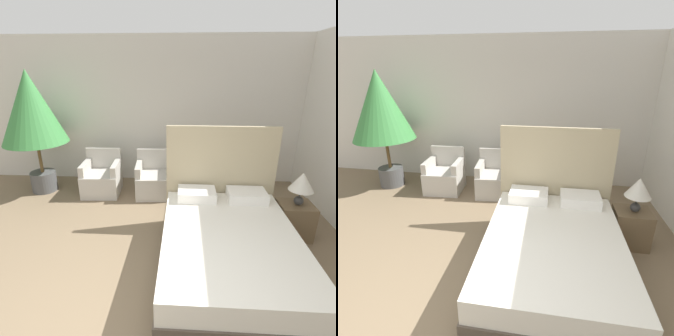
{
  "view_description": "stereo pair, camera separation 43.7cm",
  "coord_description": "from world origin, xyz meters",
  "views": [
    {
      "loc": [
        0.55,
        -1.36,
        2.26
      ],
      "look_at": [
        0.3,
        2.73,
        0.73
      ],
      "focal_mm": 28.0,
      "sensor_mm": 36.0,
      "label": 1
    },
    {
      "loc": [
        0.98,
        -1.31,
        2.26
      ],
      "look_at": [
        0.3,
        2.73,
        0.73
      ],
      "focal_mm": 28.0,
      "sensor_mm": 36.0,
      "label": 2
    }
  ],
  "objects": [
    {
      "name": "wall_back",
      "position": [
        0.0,
        4.01,
        1.45
      ],
      "size": [
        10.0,
        0.06,
        2.9
      ],
      "color": "silver",
      "rests_on": "ground_plane"
    },
    {
      "name": "bed",
      "position": [
        1.1,
        1.27,
        0.32
      ],
      "size": [
        1.57,
        2.12,
        1.54
      ],
      "color": "#4C4238",
      "rests_on": "ground_plane"
    },
    {
      "name": "armchair_near_window_left",
      "position": [
        -1.01,
        3.21,
        0.27
      ],
      "size": [
        0.71,
        0.69,
        0.83
      ],
      "rotation": [
        0.0,
        0.0,
        0.05
      ],
      "color": "#B7B2A8",
      "rests_on": "ground_plane"
    },
    {
      "name": "armchair_near_window_right",
      "position": [
        0.01,
        3.21,
        0.27
      ],
      "size": [
        0.73,
        0.71,
        0.83
      ],
      "rotation": [
        0.0,
        0.0,
        0.08
      ],
      "color": "#B7B2A8",
      "rests_on": "ground_plane"
    },
    {
      "name": "potted_palm",
      "position": [
        -2.19,
        3.25,
        1.57
      ],
      "size": [
        1.16,
        1.16,
        2.29
      ],
      "color": "#4C4C4C",
      "rests_on": "ground_plane"
    },
    {
      "name": "nightstand",
      "position": [
        2.14,
        1.97,
        0.26
      ],
      "size": [
        0.46,
        0.39,
        0.52
      ],
      "color": "brown",
      "rests_on": "ground_plane"
    },
    {
      "name": "table_lamp",
      "position": [
        2.15,
        1.95,
        0.84
      ],
      "size": [
        0.32,
        0.32,
        0.48
      ],
      "color": "#333333",
      "rests_on": "nightstand"
    }
  ]
}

